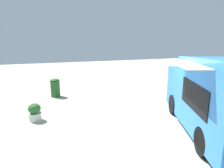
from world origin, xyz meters
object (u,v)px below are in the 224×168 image
at_px(food_truck, 220,100).
at_px(planter_flowering_near, 183,79).
at_px(trash_bin, 55,88).
at_px(planter_flowering_far, 35,112).

relative_size(food_truck, planter_flowering_near, 6.40).
bearing_deg(trash_bin, food_truck, -141.97).
distance_m(planter_flowering_far, trash_bin, 3.17).
distance_m(planter_flowering_near, trash_bin, 7.95).
relative_size(food_truck, trash_bin, 5.78).
height_order(planter_flowering_near, trash_bin, trash_bin).
bearing_deg(trash_bin, planter_flowering_near, -90.26).
height_order(planter_flowering_far, trash_bin, trash_bin).
distance_m(food_truck, trash_bin, 7.67).
bearing_deg(planter_flowering_far, food_truck, -118.00).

